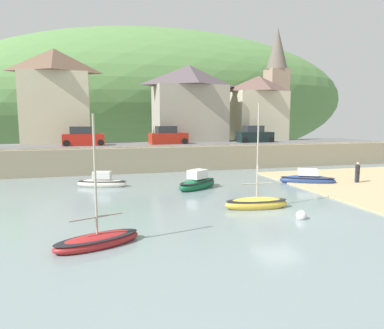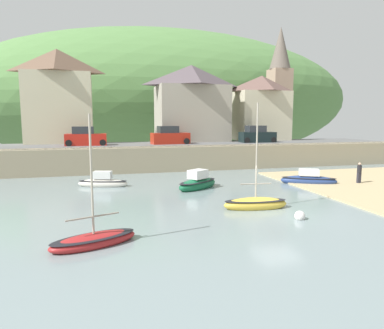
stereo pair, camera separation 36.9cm
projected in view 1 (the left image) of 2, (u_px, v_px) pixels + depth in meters
The scene contains 16 objects.
quay_seawall at pixel (193, 156), 35.78m from camera, with size 48.00×9.40×2.40m.
hillside_backdrop at pixel (159, 99), 71.64m from camera, with size 80.00×44.00×26.32m.
waterfront_building_left at pixel (56, 96), 38.68m from camera, with size 7.41×4.62×10.36m.
waterfront_building_centre at pixel (189, 103), 42.83m from camera, with size 8.71×6.16×9.22m.
waterfront_building_right at pixel (258, 107), 45.38m from camera, with size 6.87×4.85×8.23m.
church_with_spire at pixel (276, 82), 49.94m from camera, with size 3.00×3.00×15.57m.
dinghy_open_wooden at pixel (102, 182), 26.44m from camera, with size 3.94×2.04×1.34m.
motorboat_with_cabin at pixel (197, 183), 25.77m from camera, with size 3.97×3.39×1.61m.
sailboat_white_hull at pixel (307, 179), 27.74m from camera, with size 4.40×3.00×1.38m.
sailboat_blue_trim at pixel (257, 203), 20.04m from camera, with size 3.82×1.53×6.19m.
sailboat_nearest_shore at pixel (98, 240), 14.09m from camera, with size 3.79×2.43×5.46m.
parked_car_near_slipway at pixel (83, 138), 35.72m from camera, with size 4.13×1.82×1.95m.
parked_car_by_wall at pixel (168, 137), 38.07m from camera, with size 4.25×2.09×1.95m.
parked_car_end_of_row at pixel (255, 135), 40.83m from camera, with size 4.12×1.82×1.95m.
person_on_slipway at pixel (357, 171), 27.58m from camera, with size 0.34×0.34×1.62m.
mooring_buoy at pixel (301, 216), 17.93m from camera, with size 0.55×0.55×0.55m.
Camera 1 is at (-9.64, -16.76, 5.10)m, focal length 32.61 mm.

